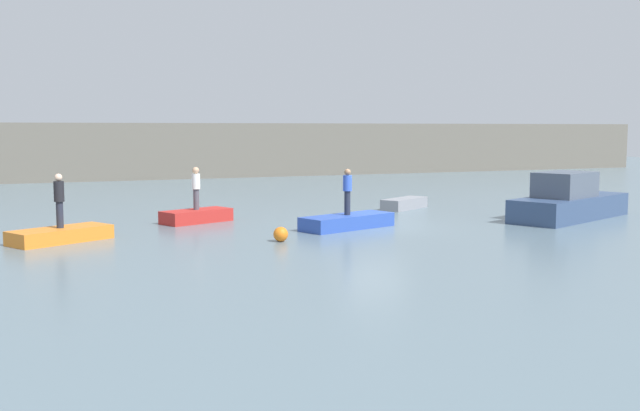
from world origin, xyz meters
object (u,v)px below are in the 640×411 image
object	(u,v)px
rowboat_grey	(404,204)
mooring_buoy	(281,234)
person_blue_shirt	(347,189)
rowboat_orange	(61,235)
person_dark_shirt	(59,198)
motorboat	(569,202)
rowboat_blue	(347,222)
person_white_shirt	(196,186)
rowboat_red	(197,216)

from	to	relation	value
rowboat_grey	mooring_buoy	bearing A→B (deg)	-171.35
rowboat_grey	person_blue_shirt	distance (m)	7.12
rowboat_orange	mooring_buoy	distance (m)	7.04
person_dark_shirt	person_blue_shirt	size ratio (longest dim) A/B	1.04
motorboat	rowboat_blue	xyz separation A→B (m)	(-9.32, 0.90, -0.45)
person_blue_shirt	motorboat	bearing A→B (deg)	-5.51
motorboat	person_white_shirt	xyz separation A→B (m)	(-14.00, 4.67, 0.72)
person_dark_shirt	mooring_buoy	distance (m)	7.14
rowboat_orange	person_dark_shirt	bearing A→B (deg)	0.00
rowboat_blue	rowboat_grey	world-z (taller)	rowboat_blue
motorboat	person_blue_shirt	xyz separation A→B (m)	(-9.32, 0.90, 0.73)
rowboat_red	rowboat_orange	bearing A→B (deg)	-171.39
motorboat	mooring_buoy	distance (m)	12.64
person_white_shirt	person_blue_shirt	bearing A→B (deg)	-38.84
rowboat_orange	person_blue_shirt	world-z (taller)	person_blue_shirt
rowboat_blue	mooring_buoy	world-z (taller)	rowboat_blue
person_blue_shirt	mooring_buoy	xyz separation A→B (m)	(-3.26, -2.00, -1.19)
motorboat	mooring_buoy	world-z (taller)	motorboat
rowboat_grey	person_white_shirt	xyz separation A→B (m)	(-9.74, -1.10, 1.18)
rowboat_red	person_white_shirt	bearing A→B (deg)	157.11
rowboat_red	rowboat_grey	size ratio (longest dim) A/B	1.03
person_white_shirt	motorboat	bearing A→B (deg)	-18.44
motorboat	person_white_shirt	world-z (taller)	person_white_shirt
rowboat_grey	rowboat_red	bearing A→B (deg)	155.58
rowboat_orange	rowboat_red	world-z (taller)	rowboat_red
motorboat	rowboat_red	size ratio (longest dim) A/B	2.45
rowboat_red	person_white_shirt	xyz separation A→B (m)	(-0.00, 0.00, 1.18)
rowboat_blue	mooring_buoy	size ratio (longest dim) A/B	7.74
rowboat_grey	person_blue_shirt	xyz separation A→B (m)	(-5.06, -4.87, 1.19)
person_dark_shirt	mooring_buoy	size ratio (longest dim) A/B	3.64
rowboat_blue	rowboat_grey	bearing A→B (deg)	24.62
person_dark_shirt	person_blue_shirt	xyz separation A→B (m)	(9.80, -0.63, 0.00)
rowboat_orange	rowboat_grey	xyz separation A→B (m)	(14.86, 4.24, 0.02)
motorboat	rowboat_blue	world-z (taller)	motorboat
rowboat_blue	mooring_buoy	bearing A→B (deg)	-167.84
rowboat_blue	mooring_buoy	distance (m)	3.83
person_white_shirt	rowboat_orange	bearing A→B (deg)	-148.50
motorboat	person_dark_shirt	xyz separation A→B (m)	(-19.12, 1.53, 0.72)
motorboat	rowboat_red	distance (m)	14.76
rowboat_red	mooring_buoy	xyz separation A→B (m)	(1.42, -5.76, -0.01)
person_dark_shirt	mooring_buoy	world-z (taller)	person_dark_shirt
motorboat	person_dark_shirt	distance (m)	19.19
rowboat_grey	person_dark_shirt	xyz separation A→B (m)	(-14.86, -4.24, 1.18)
rowboat_orange	mooring_buoy	world-z (taller)	mooring_buoy
person_dark_shirt	person_blue_shirt	bearing A→B (deg)	-3.68
person_blue_shirt	mooring_buoy	bearing A→B (deg)	-148.53
person_white_shirt	mooring_buoy	world-z (taller)	person_white_shirt
motorboat	rowboat_red	xyz separation A→B (m)	(-14.00, 4.67, -0.45)
rowboat_grey	person_dark_shirt	world-z (taller)	person_dark_shirt
rowboat_grey	person_white_shirt	distance (m)	9.87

